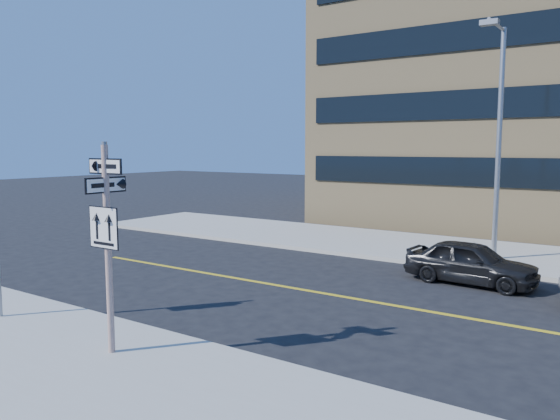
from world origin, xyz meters
The scene contains 5 objects.
ground centered at (0.00, 0.00, 0.00)m, with size 120.00×120.00×0.00m, color black.
sign_pole centered at (0.00, -2.51, 2.44)m, with size 0.92×0.92×4.06m.
parked_car_a centered at (4.14, 7.46, 0.66)m, with size 3.85×1.55×1.31m, color black.
streetlight_a centered at (4.00, 10.76, 4.76)m, with size 0.55×2.25×8.00m.
building_brick centered at (2.00, 25.00, 9.00)m, with size 18.00×18.00×18.00m, color tan.
Camera 1 is at (8.44, -9.10, 4.11)m, focal length 35.00 mm.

